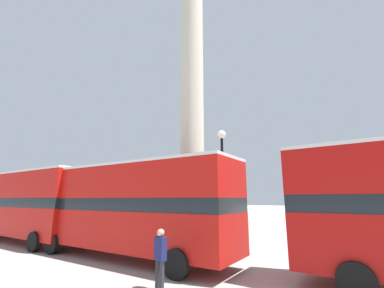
% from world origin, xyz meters
% --- Properties ---
extents(ground_plane, '(200.00, 200.00, 0.00)m').
position_xyz_m(ground_plane, '(0.00, 0.00, 0.00)').
color(ground_plane, '#9E9B93').
extents(monument_column, '(6.09, 6.09, 22.58)m').
position_xyz_m(monument_column, '(0.00, 0.00, 6.25)').
color(monument_column, '#BCB29E').
rests_on(monument_column, ground_plane).
extents(bus_a, '(10.37, 3.06, 4.36)m').
position_xyz_m(bus_a, '(-8.46, -6.17, 2.41)').
color(bus_a, '#B7140F').
rests_on(bus_a, ground_plane).
extents(bus_c, '(10.88, 3.05, 4.26)m').
position_xyz_m(bus_c, '(0.22, -6.11, 2.36)').
color(bus_c, '#B7140F').
rests_on(bus_c, ground_plane).
extents(street_lamp, '(0.43, 0.43, 6.15)m').
position_xyz_m(street_lamp, '(3.86, -3.32, 3.47)').
color(street_lamp, black).
rests_on(street_lamp, ground_plane).
extents(pedestrian_near_lamp, '(0.49, 0.34, 1.75)m').
position_xyz_m(pedestrian_near_lamp, '(4.18, -8.63, 0.99)').
color(pedestrian_near_lamp, '#28282D').
rests_on(pedestrian_near_lamp, ground_plane).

